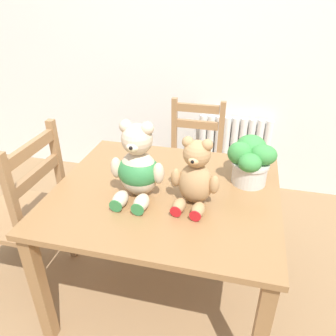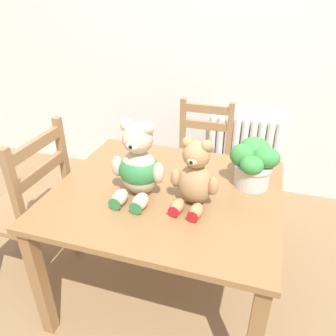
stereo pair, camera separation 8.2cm
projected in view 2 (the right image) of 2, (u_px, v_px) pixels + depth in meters
wall_back at (220, 32)px, 2.49m from camera, size 8.00×0.04×2.60m
radiator at (242, 158)px, 2.85m from camera, size 0.62×0.10×0.65m
dining_table at (166, 206)px, 1.69m from camera, size 1.12×0.98×0.71m
wooden_chair_behind at (200, 163)px, 2.45m from camera, size 0.40×0.46×0.88m
wooden_chair_side at (30, 207)px, 1.91m from camera, size 0.41×0.45×0.97m
teddy_bear_left at (138, 166)px, 1.55m from camera, size 0.27×0.27×0.38m
teddy_bear_right at (195, 178)px, 1.48m from camera, size 0.23×0.24×0.33m
potted_plant at (253, 162)px, 1.64m from camera, size 0.24×0.27×0.23m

